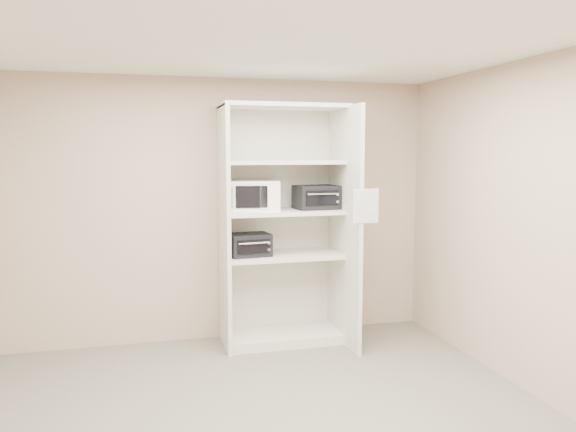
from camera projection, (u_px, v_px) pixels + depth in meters
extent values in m
cube|color=#625D54|center=(258.00, 424.00, 4.03)|extent=(4.50, 4.00, 0.01)
cube|color=white|center=(255.00, 39.00, 3.73)|extent=(4.50, 4.00, 0.01)
cube|color=tan|center=(218.00, 210.00, 5.80)|extent=(4.50, 0.02, 2.70)
cube|color=tan|center=(371.00, 323.00, 1.96)|extent=(4.50, 0.02, 2.70)
cube|color=tan|center=(534.00, 228.00, 4.45)|extent=(0.02, 4.00, 2.70)
cube|color=silver|center=(224.00, 229.00, 5.52)|extent=(0.04, 0.60, 2.40)
cube|color=silver|center=(344.00, 227.00, 5.68)|extent=(0.04, 0.90, 2.40)
cube|color=silver|center=(276.00, 223.00, 5.96)|extent=(1.24, 0.02, 2.40)
cube|color=silver|center=(283.00, 336.00, 5.82)|extent=(1.16, 0.56, 0.10)
cube|color=silver|center=(283.00, 256.00, 5.72)|extent=(1.16, 0.56, 0.04)
cube|color=silver|center=(283.00, 212.00, 5.67)|extent=(1.16, 0.56, 0.04)
cube|color=silver|center=(283.00, 162.00, 5.62)|extent=(1.16, 0.56, 0.04)
cube|color=silver|center=(283.00, 106.00, 5.55)|extent=(1.24, 0.60, 0.04)
cube|color=white|center=(253.00, 195.00, 5.60)|extent=(0.54, 0.44, 0.30)
cube|color=black|center=(316.00, 197.00, 5.73)|extent=(0.45, 0.35, 0.24)
cube|color=black|center=(249.00, 245.00, 5.59)|extent=(0.43, 0.34, 0.22)
cube|color=white|center=(366.00, 206.00, 5.22)|extent=(0.25, 0.01, 0.31)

